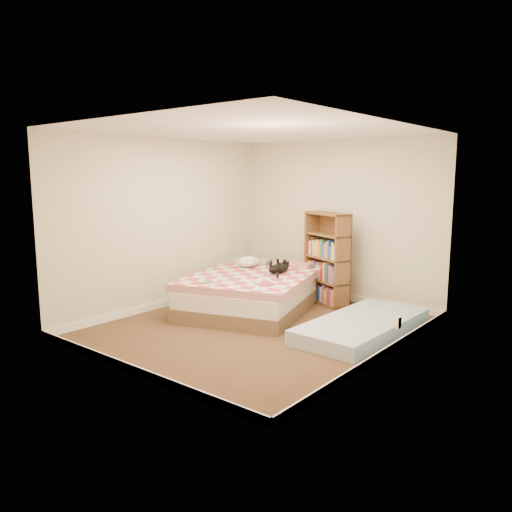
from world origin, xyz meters
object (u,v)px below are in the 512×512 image
Objects in this scene: floor_mattress at (362,326)px; white_dog at (248,262)px; bed at (254,291)px; bookshelf at (327,269)px; black_cat at (280,268)px.

floor_mattress is 2.28m from white_dog.
bed is at bearing -46.44° from white_dog.
black_cat is at bearing -95.17° from bookshelf.
white_dog is (-1.04, -0.65, 0.09)m from bookshelf.
bookshelf is 3.70× the size of white_dog.
bed is 0.63m from white_dog.
bookshelf is at bearing 139.20° from floor_mattress.
white_dog reaches higher than floor_mattress.
white_dog is (-0.66, 0.06, 0.01)m from black_cat.
white_dog is (-2.18, 0.39, 0.53)m from floor_mattress.
black_cat is 0.66m from white_dog.
bed reaches higher than floor_mattress.
bed is 1.21m from bookshelf.
bookshelf is 1.96× the size of black_cat.
bed is 6.80× the size of white_dog.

